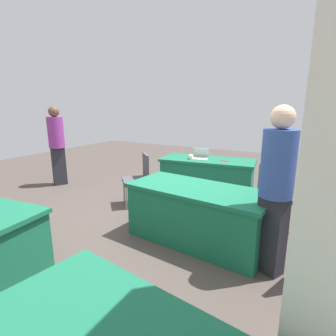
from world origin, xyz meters
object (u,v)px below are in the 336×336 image
person_presenter (276,183)px  chair_near_front (334,238)px  table_foreground (207,177)px  chair_tucked_right (276,194)px  scissors_red (224,161)px  chair_tucked_left (139,176)px  table_mid_right (198,214)px  laptop_silver (200,157)px  yarn_ball (191,157)px  person_attendee_browsing (57,142)px

person_presenter → chair_near_front: bearing=-154.6°
table_foreground → chair_tucked_right: (-1.41, 1.03, 0.19)m
chair_near_front → person_presenter: (0.56, -0.01, 0.46)m
chair_tucked_right → scissors_red: chair_tucked_right is taller
chair_tucked_left → chair_tucked_right: chair_tucked_right is taller
table_mid_right → laptop_silver: bearing=-68.2°
chair_tucked_right → laptop_silver: 1.85m
table_mid_right → yarn_ball: (0.84, -1.63, 0.42)m
chair_tucked_right → yarn_ball: size_ratio=9.52×
person_attendee_browsing → laptop_silver: (-3.09, -0.88, -0.20)m
table_foreground → person_presenter: bearing=126.3°
chair_tucked_left → person_attendee_browsing: person_attendee_browsing is taller
person_presenter → yarn_ball: (1.80, -1.88, -0.21)m
laptop_silver → chair_near_front: bearing=128.4°
table_foreground → scissors_red: 0.51m
yarn_ball → scissors_red: 0.65m
table_foreground → laptop_silver: (0.15, 0.06, 0.41)m
table_foreground → chair_tucked_right: size_ratio=1.94×
table_mid_right → chair_tucked_right: (-0.86, -0.78, 0.19)m
chair_tucked_left → person_presenter: person_presenter is taller
table_foreground → chair_tucked_left: size_ratio=2.02×
table_mid_right → chair_tucked_left: 1.63m
table_foreground → person_presenter: (-1.51, 2.06, 0.64)m
person_attendee_browsing → laptop_silver: size_ratio=4.91×
scissors_red → table_mid_right: bearing=-60.6°
person_attendee_browsing → laptop_silver: bearing=-46.1°
person_presenter → laptop_silver: bearing=-24.0°
chair_near_front → chair_tucked_right: bearing=-126.8°
table_mid_right → scissors_red: 1.85m
chair_tucked_right → laptop_silver: size_ratio=2.72×
yarn_ball → laptop_silver: bearing=-139.9°
person_attendee_browsing → scissors_red: person_attendee_browsing is taller
chair_near_front → yarn_ball: size_ratio=9.36×
chair_tucked_right → person_presenter: bearing=-48.8°
chair_tucked_left → chair_tucked_right: (-2.32, -0.05, 0.03)m
chair_tucked_right → person_presenter: size_ratio=0.54×
chair_near_front → scissors_red: size_ratio=5.34×
table_mid_right → person_presenter: (-0.96, 0.25, 0.64)m
yarn_ball → person_presenter: bearing=133.8°
chair_near_front → scissors_red: bearing=-119.1°
table_foreground → yarn_ball: 0.54m
laptop_silver → scissors_red: 0.49m
laptop_silver → yarn_ball: laptop_silver is taller
table_foreground → person_presenter: person_presenter is taller
table_mid_right → scissors_red: scissors_red is taller
table_mid_right → laptop_silver: (0.70, -1.75, 0.41)m
chair_tucked_left → yarn_ball: bearing=-78.1°
table_mid_right → yarn_ball: bearing=-62.7°
chair_near_front → scissors_red: 2.70m
chair_near_front → yarn_ball: (2.37, -1.89, 0.25)m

